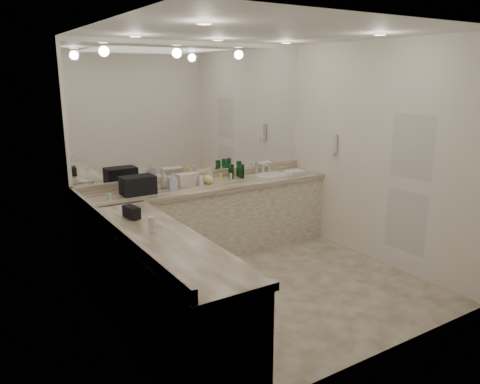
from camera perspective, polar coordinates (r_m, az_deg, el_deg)
floor at (r=5.12m, az=3.05°, el=-11.50°), size 3.20×3.20×0.00m
ceiling at (r=4.63m, az=3.49°, el=18.92°), size 3.20×3.20×0.00m
wall_back at (r=5.97m, az=-5.20°, el=5.29°), size 3.20×0.02×2.60m
wall_left at (r=4.01m, az=-15.70°, el=0.42°), size 0.02×3.00×2.60m
wall_right at (r=5.77m, az=16.32°, el=4.48°), size 0.02×3.00×2.60m
vanity_back_base at (r=5.91m, az=-3.67°, el=-3.54°), size 3.20×0.60×0.84m
vanity_back_top at (r=5.78m, az=-3.69°, el=0.69°), size 3.20×0.64×0.06m
vanity_left_base at (r=4.13m, az=-9.54°, el=-11.83°), size 0.60×2.40×0.84m
vanity_left_top at (r=3.95m, az=-9.68°, el=-5.93°), size 0.64×2.42×0.06m
backsplash_back at (r=6.01m, az=-5.04°, el=1.97°), size 3.20×0.04×0.10m
backsplash_left at (r=4.11m, az=-15.10°, el=-4.29°), size 0.04×3.00×0.10m
mirror_back at (r=5.90m, az=-5.25°, el=9.84°), size 3.12×0.01×1.55m
mirror_left at (r=3.93m, az=-15.99°, el=7.19°), size 0.01×2.92×1.55m
sink at (r=6.28m, az=3.88°, el=2.01°), size 0.44×0.44×0.03m
faucet at (r=6.43m, az=2.78°, el=3.00°), size 0.24×0.16×0.14m
wall_phone at (r=6.21m, az=11.23°, el=5.90°), size 0.06×0.10×0.24m
door at (r=5.50m, az=19.94°, el=1.07°), size 0.02×0.82×2.10m
black_toiletry_bag at (r=5.38m, az=-12.34°, el=0.86°), size 0.37×0.23×0.21m
black_bag_spill at (r=4.51m, az=-13.08°, el=-2.47°), size 0.12×0.21×0.11m
cream_cosmetic_case at (r=5.71m, az=-6.52°, el=1.52°), size 0.26×0.17×0.15m
hand_towel at (r=6.41m, az=6.72°, el=2.45°), size 0.28×0.20×0.04m
lotion_left at (r=4.05m, az=-10.72°, el=-3.95°), size 0.06×0.06×0.14m
soap_bottle_a at (r=5.60m, az=-9.27°, el=1.55°), size 0.11×0.11×0.22m
soap_bottle_b at (r=5.50m, az=-8.15°, el=1.27°), size 0.11×0.11×0.20m
soap_bottle_c at (r=5.77m, az=-3.89°, el=1.77°), size 0.16×0.16×0.16m
green_bottle_0 at (r=6.16m, az=-0.13°, el=2.83°), size 0.07×0.07×0.21m
green_bottle_1 at (r=6.07m, az=0.23°, el=2.54°), size 0.06×0.06×0.18m
green_bottle_2 at (r=6.05m, az=-1.09°, el=2.52°), size 0.07×0.07×0.19m
amenity_bottle_0 at (r=5.54m, az=-8.54°, el=1.07°), size 0.06×0.06×0.15m
amenity_bottle_1 at (r=5.23m, az=-15.63°, el=-0.55°), size 0.06×0.06×0.07m
amenity_bottle_2 at (r=5.67m, az=-4.79°, el=1.36°), size 0.06×0.06×0.12m
amenity_bottle_3 at (r=5.85m, az=-3.55°, el=1.84°), size 0.04×0.04×0.14m
amenity_bottle_4 at (r=5.81m, az=-4.43°, el=1.73°), size 0.04×0.04×0.13m
amenity_bottle_5 at (r=6.00m, az=-2.34°, el=1.89°), size 0.04×0.04×0.08m
amenity_bottle_6 at (r=6.00m, az=-1.14°, el=1.92°), size 0.04×0.04×0.08m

